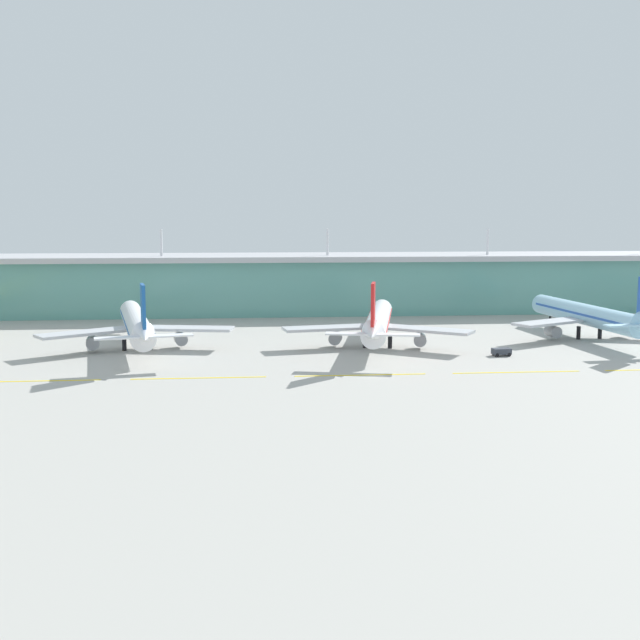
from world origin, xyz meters
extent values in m
plane|color=#A8A59E|center=(0.00, 0.00, 0.00)|extent=(600.00, 600.00, 0.00)
cube|color=#5B9E93|center=(0.00, 108.20, 9.20)|extent=(280.00, 28.00, 18.39)
cube|color=#B2B2B7|center=(0.00, 108.20, 19.29)|extent=(288.00, 34.00, 1.80)
cylinder|color=silver|center=(-56.00, 102.60, 24.69)|extent=(0.90, 0.90, 9.00)
cylinder|color=silver|center=(0.00, 102.60, 24.69)|extent=(0.90, 0.90, 9.00)
cylinder|color=silver|center=(56.00, 102.60, 24.69)|extent=(0.90, 0.90, 9.00)
cylinder|color=white|center=(-55.32, 38.16, 6.50)|extent=(16.85, 54.70, 5.80)
cone|color=white|center=(-61.32, 66.88, 6.50)|extent=(6.21, 5.04, 5.51)
cone|color=white|center=(-49.12, 8.47, 7.70)|extent=(6.18, 7.50, 5.72)
cube|color=#19519E|center=(-49.32, 9.45, 14.15)|extent=(1.99, 6.41, 9.50)
cube|color=white|center=(-54.61, 7.83, 7.50)|extent=(10.44, 5.18, 0.36)
cube|color=white|center=(-43.84, 10.08, 7.50)|extent=(10.44, 5.18, 0.36)
cube|color=#B7BABF|center=(-66.16, 31.38, 5.20)|extent=(23.73, 19.00, 0.70)
cylinder|color=gray|center=(-65.28, 33.03, 2.40)|extent=(4.05, 5.06, 3.20)
cube|color=#B7BABF|center=(-42.67, 36.28, 5.20)|extent=(24.83, 10.94, 0.70)
cylinder|color=gray|center=(-44.14, 37.45, 2.40)|extent=(4.05, 5.06, 3.20)
cylinder|color=black|center=(-59.51, 58.23, 1.80)|extent=(0.70, 0.70, 3.60)
cylinder|color=black|center=(-57.84, 34.57, 1.80)|extent=(1.10, 1.10, 3.60)
cylinder|color=black|center=(-51.57, 35.88, 1.80)|extent=(1.10, 1.10, 3.60)
cube|color=#19519E|center=(-55.32, 38.16, 6.90)|extent=(15.77, 49.36, 0.60)
cylinder|color=white|center=(6.65, 35.84, 6.50)|extent=(16.30, 51.83, 5.80)
cone|color=white|center=(12.37, 63.12, 6.50)|extent=(6.21, 5.05, 5.51)
cone|color=white|center=(0.72, 7.58, 7.70)|extent=(6.19, 7.50, 5.72)
cube|color=red|center=(0.93, 8.56, 14.15)|extent=(2.00, 6.41, 9.50)
cube|color=white|center=(-4.56, 9.20, 7.50)|extent=(10.44, 5.18, 0.36)
cube|color=white|center=(6.21, 6.94, 7.50)|extent=(10.44, 5.18, 0.36)
cube|color=#B7BABF|center=(-6.00, 33.97, 5.20)|extent=(24.82, 10.92, 0.70)
cylinder|color=gray|center=(-4.53, 35.14, 2.40)|extent=(4.06, 5.06, 3.20)
cube|color=#B7BABF|center=(17.49, 29.04, 5.20)|extent=(23.72, 19.01, 0.70)
cylinder|color=gray|center=(16.61, 30.70, 2.40)|extent=(4.06, 5.06, 3.20)
cylinder|color=black|center=(10.63, 54.83, 1.80)|extent=(0.70, 0.70, 3.60)
cylinder|color=black|center=(2.90, 33.56, 1.80)|extent=(1.10, 1.10, 3.60)
cylinder|color=black|center=(9.17, 32.25, 1.80)|extent=(1.10, 1.10, 3.60)
cube|color=red|center=(6.65, 35.84, 6.90)|extent=(15.28, 46.78, 0.60)
cylinder|color=#9ED1EA|center=(66.03, 45.07, 6.50)|extent=(10.92, 52.01, 5.80)
cone|color=#9ED1EA|center=(63.26, 72.77, 6.50)|extent=(5.88, 4.53, 5.51)
cube|color=#9ED1EA|center=(63.38, 16.32, 7.50)|extent=(10.27, 4.18, 0.36)
cube|color=#B7BABF|center=(54.53, 39.47, 5.20)|extent=(24.41, 17.18, 0.70)
cylinder|color=gray|center=(55.58, 41.03, 2.40)|extent=(3.63, 4.80, 3.20)
cube|color=#B7BABF|center=(78.41, 41.86, 5.20)|extent=(24.94, 13.26, 0.70)
cylinder|color=gray|center=(77.07, 43.18, 2.40)|extent=(3.63, 4.80, 3.20)
cylinder|color=black|center=(64.10, 64.36, 1.80)|extent=(0.70, 0.70, 3.60)
cylinder|color=black|center=(63.14, 41.77, 1.80)|extent=(1.10, 1.10, 3.60)
cylinder|color=black|center=(69.51, 42.40, 1.80)|extent=(1.10, 1.10, 3.60)
cube|color=#2D5BB7|center=(66.03, 45.07, 6.90)|extent=(10.44, 46.87, 0.60)
cube|color=yellow|center=(-71.00, -0.01, 0.02)|extent=(28.00, 0.70, 0.04)
cube|color=yellow|center=(-37.00, -0.01, 0.02)|extent=(28.00, 0.70, 0.04)
cube|color=yellow|center=(-3.00, -0.01, 0.02)|extent=(28.00, 0.70, 0.04)
cube|color=yellow|center=(31.00, -0.01, 0.02)|extent=(28.00, 0.70, 0.04)
cube|color=#333842|center=(34.08, 19.34, 1.15)|extent=(4.59, 2.77, 1.40)
cylinder|color=black|center=(35.52, 20.55, 0.45)|extent=(0.93, 0.43, 0.90)
cylinder|color=black|center=(35.70, 18.39, 0.45)|extent=(0.93, 0.43, 0.90)
cylinder|color=black|center=(32.45, 20.28, 0.45)|extent=(0.93, 0.43, 0.90)
cylinder|color=black|center=(32.64, 18.13, 0.45)|extent=(0.93, 0.43, 0.90)
camera|label=1|loc=(-25.47, -157.09, 33.46)|focal=42.77mm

